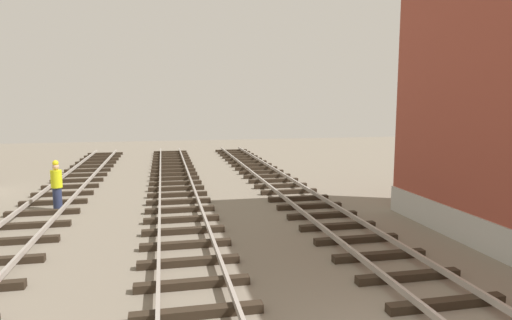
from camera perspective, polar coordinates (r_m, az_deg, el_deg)
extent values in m
cube|color=#2D2319|center=(9.80, 23.37, -16.67)|extent=(2.50, 0.24, 0.18)
cube|color=#2D2319|center=(10.85, 19.07, -14.04)|extent=(2.50, 0.24, 0.18)
cube|color=#2D2319|center=(11.97, 15.62, -11.84)|extent=(2.50, 0.24, 0.18)
cube|color=#2D2319|center=(13.13, 12.81, -9.99)|extent=(2.50, 0.24, 0.18)
cube|color=#2D2319|center=(14.33, 10.49, -8.42)|extent=(2.50, 0.24, 0.18)
cube|color=#2D2319|center=(15.56, 8.55, -7.09)|extent=(2.50, 0.24, 0.18)
cube|color=#2D2319|center=(16.82, 6.91, -5.95)|extent=(2.50, 0.24, 0.18)
cube|color=#2D2319|center=(18.09, 5.50, -4.96)|extent=(2.50, 0.24, 0.18)
cube|color=#2D2319|center=(19.37, 4.28, -4.11)|extent=(2.50, 0.24, 0.18)
cube|color=#2D2319|center=(20.67, 3.21, -3.35)|extent=(2.50, 0.24, 0.18)
cube|color=#2D2319|center=(21.97, 2.27, -2.69)|extent=(2.50, 0.24, 0.18)
cube|color=#2D2319|center=(23.28, 1.44, -2.10)|extent=(2.50, 0.24, 0.18)
cube|color=#2D2319|center=(24.60, 0.70, -1.57)|extent=(2.50, 0.24, 0.18)
cube|color=#2D2319|center=(25.93, 0.03, -1.10)|extent=(2.50, 0.24, 0.18)
cube|color=#2D2319|center=(27.26, -0.57, -0.67)|extent=(2.50, 0.24, 0.18)
cube|color=#2D2319|center=(28.59, -1.12, -0.28)|extent=(2.50, 0.24, 0.18)
cube|color=#2D2319|center=(29.93, -1.61, 0.07)|extent=(2.50, 0.24, 0.18)
cube|color=#2D2319|center=(31.27, -2.07, 0.39)|extent=(2.50, 0.24, 0.18)
cube|color=#2D2319|center=(32.61, -2.48, 0.69)|extent=(2.50, 0.24, 0.18)
cube|color=#2D2319|center=(33.96, -2.87, 0.96)|extent=(2.50, 0.24, 0.18)
cube|color=#2D2319|center=(35.30, -3.22, 1.22)|extent=(2.50, 0.24, 0.18)
cube|color=#2D2319|center=(8.80, -7.57, -18.97)|extent=(2.50, 0.24, 0.18)
cube|color=#2D2319|center=(10.02, -8.19, -15.56)|extent=(2.50, 0.24, 0.18)
cube|color=#2D2319|center=(11.26, -8.67, -12.89)|extent=(2.50, 0.24, 0.18)
cube|color=#2D2319|center=(12.53, -9.04, -10.76)|extent=(2.50, 0.24, 0.18)
cube|color=#2D2319|center=(13.81, -9.34, -9.02)|extent=(2.50, 0.24, 0.18)
cube|color=#2D2319|center=(15.10, -9.58, -7.58)|extent=(2.50, 0.24, 0.18)
cube|color=#2D2319|center=(16.39, -9.79, -6.36)|extent=(2.50, 0.24, 0.18)
cube|color=#2D2319|center=(17.70, -9.96, -5.33)|extent=(2.50, 0.24, 0.18)
cube|color=#2D2319|center=(19.01, -10.11, -4.43)|extent=(2.50, 0.24, 0.18)
cube|color=#2D2319|center=(20.32, -10.24, -3.65)|extent=(2.50, 0.24, 0.18)
cube|color=#2D2319|center=(21.64, -10.36, -2.97)|extent=(2.50, 0.24, 0.18)
cube|color=#2D2319|center=(22.96, -10.46, -2.36)|extent=(2.50, 0.24, 0.18)
cube|color=#2D2319|center=(24.28, -10.55, -1.82)|extent=(2.50, 0.24, 0.18)
cube|color=#2D2319|center=(25.61, -10.63, -1.34)|extent=(2.50, 0.24, 0.18)
cube|color=#2D2319|center=(26.93, -10.70, -0.90)|extent=(2.50, 0.24, 0.18)
cube|color=#2D2319|center=(28.26, -10.77, -0.51)|extent=(2.50, 0.24, 0.18)
cube|color=#2D2319|center=(29.59, -10.83, -0.15)|extent=(2.50, 0.24, 0.18)
cube|color=#2D2319|center=(30.92, -10.88, 0.18)|extent=(2.50, 0.24, 0.18)
cube|color=#2D2319|center=(32.25, -10.93, 0.48)|extent=(2.50, 0.24, 0.18)
cube|color=#2D2319|center=(33.58, -10.98, 0.76)|extent=(2.50, 0.24, 0.18)
cube|color=#2D2319|center=(34.92, -11.02, 1.02)|extent=(2.50, 0.24, 0.18)
cube|color=#2D2319|center=(14.43, -28.96, -9.16)|extent=(2.50, 0.24, 0.18)
cube|color=#2D2319|center=(15.95, -27.25, -7.51)|extent=(2.50, 0.24, 0.18)
cube|color=#2D2319|center=(17.49, -25.85, -6.14)|extent=(2.50, 0.24, 0.18)
cube|color=#2D2319|center=(19.04, -24.69, -5.00)|extent=(2.50, 0.24, 0.18)
cube|color=#2D2319|center=(20.61, -23.70, -4.02)|extent=(2.50, 0.24, 0.18)
cube|color=#2D2319|center=(22.19, -22.85, -3.19)|extent=(2.50, 0.24, 0.18)
cube|color=#2D2319|center=(23.78, -22.12, -2.46)|extent=(2.50, 0.24, 0.18)
cube|color=#2D2319|center=(25.37, -21.48, -1.83)|extent=(2.50, 0.24, 0.18)
cube|color=#2D2319|center=(26.97, -20.92, -1.27)|extent=(2.50, 0.24, 0.18)
cube|color=#2D2319|center=(28.57, -20.42, -0.77)|extent=(2.50, 0.24, 0.18)
cube|color=#2D2319|center=(30.18, -19.97, -0.32)|extent=(2.50, 0.24, 0.18)
cube|color=#2D2319|center=(31.79, -19.57, 0.08)|extent=(2.50, 0.24, 0.18)
cube|color=#2D2319|center=(33.41, -19.21, 0.44)|extent=(2.50, 0.24, 0.18)
cube|color=#2D2319|center=(35.02, -18.88, 0.76)|extent=(2.50, 0.24, 0.18)
cylinder|color=#262D4C|center=(17.99, -24.26, -4.59)|extent=(0.32, 0.32, 0.85)
cylinder|color=yellow|center=(17.86, -24.39, -2.23)|extent=(0.40, 0.40, 0.65)
sphere|color=tan|center=(17.79, -24.47, -0.82)|extent=(0.24, 0.24, 0.24)
sphere|color=yellow|center=(17.77, -24.50, -0.37)|extent=(0.22, 0.22, 0.22)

